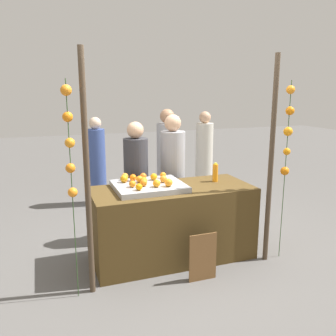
# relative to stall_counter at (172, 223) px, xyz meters

# --- Properties ---
(ground_plane) EXTENTS (24.00, 24.00, 0.00)m
(ground_plane) POSITION_rel_stall_counter_xyz_m (0.00, 0.00, -0.43)
(ground_plane) COLOR #565451
(stall_counter) EXTENTS (1.85, 0.78, 0.85)m
(stall_counter) POSITION_rel_stall_counter_xyz_m (0.00, 0.00, 0.00)
(stall_counter) COLOR #4C3819
(stall_counter) RESTS_ON ground_plane
(orange_tray) EXTENTS (0.78, 0.65, 0.06)m
(orange_tray) POSITION_rel_stall_counter_xyz_m (-0.27, 0.05, 0.46)
(orange_tray) COLOR #9EA0A5
(orange_tray) RESTS_ON stall_counter
(orange_0) EXTENTS (0.08, 0.08, 0.08)m
(orange_0) POSITION_rel_stall_counter_xyz_m (-0.35, -0.03, 0.53)
(orange_0) COLOR orange
(orange_0) RESTS_ON orange_tray
(orange_1) EXTENTS (0.08, 0.08, 0.08)m
(orange_1) POSITION_rel_stall_counter_xyz_m (-0.16, 0.19, 0.53)
(orange_1) COLOR orange
(orange_1) RESTS_ON orange_tray
(orange_2) EXTENTS (0.08, 0.08, 0.08)m
(orange_2) POSITION_rel_stall_counter_xyz_m (-0.23, -0.11, 0.53)
(orange_2) COLOR orange
(orange_2) RESTS_ON orange_tray
(orange_3) EXTENTS (0.07, 0.07, 0.07)m
(orange_3) POSITION_rel_stall_counter_xyz_m (-0.03, 0.24, 0.52)
(orange_3) COLOR orange
(orange_3) RESTS_ON orange_tray
(orange_4) EXTENTS (0.07, 0.07, 0.07)m
(orange_4) POSITION_rel_stall_counter_xyz_m (-0.44, -0.17, 0.52)
(orange_4) COLOR orange
(orange_4) RESTS_ON orange_tray
(orange_5) EXTENTS (0.08, 0.08, 0.08)m
(orange_5) POSITION_rel_stall_counter_xyz_m (-0.09, 0.05, 0.53)
(orange_5) COLOR orange
(orange_5) RESTS_ON orange_tray
(orange_6) EXTENTS (0.08, 0.08, 0.08)m
(orange_6) POSITION_rel_stall_counter_xyz_m (-0.48, 0.31, 0.53)
(orange_6) COLOR orange
(orange_6) RESTS_ON orange_tray
(orange_7) EXTENTS (0.08, 0.08, 0.08)m
(orange_7) POSITION_rel_stall_counter_xyz_m (-0.27, 0.26, 0.53)
(orange_7) COLOR orange
(orange_7) RESTS_ON orange_tray
(orange_8) EXTENTS (0.07, 0.07, 0.07)m
(orange_8) POSITION_rel_stall_counter_xyz_m (-0.48, -0.03, 0.52)
(orange_8) COLOR orange
(orange_8) RESTS_ON orange_tray
(orange_9) EXTENTS (0.09, 0.09, 0.09)m
(orange_9) POSITION_rel_stall_counter_xyz_m (-0.52, 0.20, 0.53)
(orange_9) COLOR orange
(orange_9) RESTS_ON orange_tray
(orange_10) EXTENTS (0.08, 0.08, 0.08)m
(orange_10) POSITION_rel_stall_counter_xyz_m (-0.40, 0.23, 0.53)
(orange_10) COLOR orange
(orange_10) RESTS_ON orange_tray
(orange_11) EXTENTS (0.09, 0.09, 0.09)m
(orange_11) POSITION_rel_stall_counter_xyz_m (-0.10, -0.14, 0.53)
(orange_11) COLOR orange
(orange_11) RESTS_ON orange_tray
(orange_12) EXTENTS (0.08, 0.08, 0.08)m
(orange_12) POSITION_rel_stall_counter_xyz_m (-0.35, 0.13, 0.53)
(orange_12) COLOR orange
(orange_12) RESTS_ON orange_tray
(orange_13) EXTENTS (0.08, 0.08, 0.08)m
(orange_13) POSITION_rel_stall_counter_xyz_m (-0.32, 0.06, 0.53)
(orange_13) COLOR orange
(orange_13) RESTS_ON orange_tray
(juice_bottle) EXTENTS (0.07, 0.07, 0.23)m
(juice_bottle) POSITION_rel_stall_counter_xyz_m (0.59, 0.09, 0.54)
(juice_bottle) COLOR orange
(juice_bottle) RESTS_ON stall_counter
(chalkboard_sign) EXTENTS (0.30, 0.03, 0.53)m
(chalkboard_sign) POSITION_rel_stall_counter_xyz_m (0.11, -0.60, -0.17)
(chalkboard_sign) COLOR brown
(chalkboard_sign) RESTS_ON ground_plane
(vendor_left) EXTENTS (0.31, 0.31, 1.56)m
(vendor_left) POSITION_rel_stall_counter_xyz_m (-0.25, 0.65, 0.30)
(vendor_left) COLOR #333338
(vendor_left) RESTS_ON ground_plane
(vendor_right) EXTENTS (0.33, 0.33, 1.64)m
(vendor_right) POSITION_rel_stall_counter_xyz_m (0.25, 0.67, 0.33)
(vendor_right) COLOR #99999E
(vendor_right) RESTS_ON ground_plane
(crowd_person_0) EXTENTS (0.33, 0.33, 1.65)m
(crowd_person_0) POSITION_rel_stall_counter_xyz_m (0.51, 1.60, 0.34)
(crowd_person_0) COLOR #99999E
(crowd_person_0) RESTS_ON ground_plane
(crowd_person_1) EXTENTS (0.31, 0.31, 1.56)m
(crowd_person_1) POSITION_rel_stall_counter_xyz_m (1.42, 2.14, 0.30)
(crowd_person_1) COLOR beige
(crowd_person_1) RESTS_ON ground_plane
(crowd_person_2) EXTENTS (0.30, 0.30, 1.50)m
(crowd_person_2) POSITION_rel_stall_counter_xyz_m (-0.50, 2.33, 0.27)
(crowd_person_2) COLOR #384C8C
(crowd_person_2) RESTS_ON ground_plane
(canopy_post_left) EXTENTS (0.06, 0.06, 2.33)m
(canopy_post_left) POSITION_rel_stall_counter_xyz_m (-1.00, -0.43, 0.74)
(canopy_post_left) COLOR #473828
(canopy_post_left) RESTS_ON ground_plane
(canopy_post_right) EXTENTS (0.06, 0.06, 2.33)m
(canopy_post_right) POSITION_rel_stall_counter_xyz_m (1.00, -0.43, 0.74)
(canopy_post_right) COLOR #473828
(canopy_post_right) RESTS_ON ground_plane
(garland_strand_left) EXTENTS (0.10, 0.11, 2.05)m
(garland_strand_left) POSITION_rel_stall_counter_xyz_m (-1.15, -0.48, 1.09)
(garland_strand_left) COLOR #2D4C23
(garland_strand_left) RESTS_ON ground_plane
(garland_strand_right) EXTENTS (0.11, 0.11, 2.05)m
(garland_strand_right) POSITION_rel_stall_counter_xyz_m (1.20, -0.43, 1.07)
(garland_strand_right) COLOR #2D4C23
(garland_strand_right) RESTS_ON ground_plane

